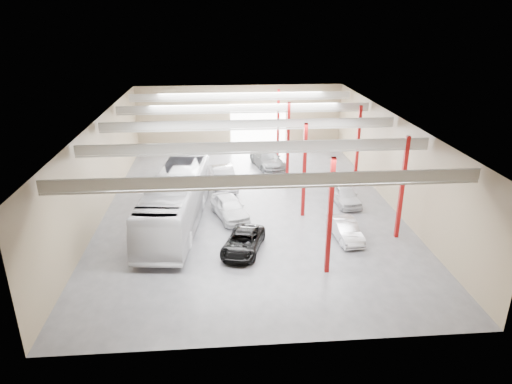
{
  "coord_description": "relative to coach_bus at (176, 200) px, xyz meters",
  "views": [
    {
      "loc": [
        -2.19,
        -32.73,
        14.16
      ],
      "look_at": [
        0.26,
        -2.57,
        2.2
      ],
      "focal_mm": 32.0,
      "sensor_mm": 36.0,
      "label": 1
    }
  ],
  "objects": [
    {
      "name": "car_row_a",
      "position": [
        3.74,
        0.89,
        -1.06
      ],
      "size": [
        3.22,
        5.1,
        1.62
      ],
      "primitive_type": "imported",
      "rotation": [
        0.0,
        0.0,
        0.3
      ],
      "color": "silver",
      "rests_on": "ground"
    },
    {
      "name": "black_sedan",
      "position": [
        4.46,
        -4.31,
        -1.23
      ],
      "size": [
        3.37,
        5.03,
        1.28
      ],
      "primitive_type": "imported",
      "rotation": [
        0.0,
        0.0,
        -0.29
      ],
      "color": "black",
      "rests_on": "ground"
    },
    {
      "name": "car_right_far",
      "position": [
        12.89,
        2.82,
        -1.14
      ],
      "size": [
        2.06,
        4.42,
        1.47
      ],
      "primitive_type": "imported",
      "rotation": [
        0.0,
        0.0,
        0.08
      ],
      "color": "silver",
      "rests_on": "ground"
    },
    {
      "name": "car_right_near",
      "position": [
        11.34,
        -3.16,
        -1.21
      ],
      "size": [
        1.77,
        4.13,
        1.32
      ],
      "primitive_type": "imported",
      "rotation": [
        0.0,
        0.0,
        0.09
      ],
      "color": "#B6B5BB",
      "rests_on": "ground"
    },
    {
      "name": "depot_shell",
      "position": [
        5.52,
        3.31,
        3.11
      ],
      "size": [
        22.12,
        32.12,
        7.06
      ],
      "color": "#4E4E53",
      "rests_on": "ground"
    },
    {
      "name": "car_row_b",
      "position": [
        3.39,
        7.32,
        -1.01
      ],
      "size": [
        2.52,
        5.4,
        1.71
      ],
      "primitive_type": "imported",
      "rotation": [
        0.0,
        0.0,
        0.14
      ],
      "color": "silver",
      "rests_on": "ground"
    },
    {
      "name": "coach_bus",
      "position": [
        0.0,
        0.0,
        0.0
      ],
      "size": [
        4.57,
        13.67,
        3.74
      ],
      "primitive_type": "imported",
      "rotation": [
        0.0,
        0.0,
        -0.11
      ],
      "color": "silver",
      "rests_on": "ground"
    },
    {
      "name": "car_row_c",
      "position": [
        7.74,
        12.52,
        -1.04
      ],
      "size": [
        3.55,
        6.1,
        1.66
      ],
      "primitive_type": "imported",
      "rotation": [
        0.0,
        0.0,
        0.23
      ],
      "color": "gray",
      "rests_on": "ground"
    }
  ]
}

